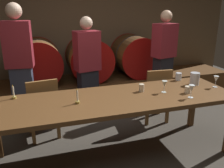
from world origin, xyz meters
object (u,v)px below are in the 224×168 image
object	(u,v)px
cup_center_right	(188,90)
wine_glass_center	(192,89)
wine_barrel_right	(135,56)
guest_center	(88,68)
wine_glass_left	(164,84)
chair_left	(43,106)
guest_right	(163,61)
candle_right	(77,99)
wine_barrel_center	(89,59)
cup_center_left	(142,88)
wine_barrel_left	(39,62)
pitcher	(195,79)
dining_table	(115,103)
guest_left	(20,67)
chair_right	(156,93)
cup_far_right	(178,76)
wine_glass_right	(216,79)
candle_left	(14,95)

from	to	relation	value
cup_center_right	wine_glass_center	bearing A→B (deg)	-111.12
wine_barrel_right	guest_center	world-z (taller)	guest_center
wine_glass_left	chair_left	bearing A→B (deg)	154.67
guest_right	candle_right	world-z (taller)	guest_right
wine_barrel_center	candle_right	distance (m)	2.12
candle_right	cup_center_right	size ratio (longest dim) A/B	2.09
wine_barrel_right	cup_center_left	xyz separation A→B (m)	(-0.69, -1.90, 0.01)
wine_barrel_left	candle_right	world-z (taller)	wine_barrel_left
wine_barrel_center	pitcher	size ratio (longest dim) A/B	4.88
cup_center_left	cup_center_right	bearing A→B (deg)	-23.09
wine_barrel_center	wine_barrel_right	world-z (taller)	same
dining_table	guest_left	bearing A→B (deg)	133.57
dining_table	chair_right	distance (m)	1.15
wine_barrel_left	wine_glass_center	distance (m)	2.81
chair_right	wine_glass_center	distance (m)	1.02
guest_left	candle_right	world-z (taller)	guest_left
dining_table	guest_center	xyz separation A→B (m)	(-0.08, 1.18, 0.13)
wine_glass_center	cup_center_right	world-z (taller)	wine_glass_center
guest_right	wine_glass_center	world-z (taller)	guest_right
cup_far_right	dining_table	bearing A→B (deg)	-160.57
chair_right	cup_far_right	distance (m)	0.48
guest_right	pitcher	size ratio (longest dim) A/B	10.29
dining_table	chair_left	xyz separation A→B (m)	(-0.82, 0.68, -0.22)
wine_barrel_right	guest_right	distance (m)	0.89
dining_table	wine_barrel_center	bearing A→B (deg)	86.55
wine_barrel_center	chair_right	size ratio (longest dim) A/B	0.93
wine_glass_center	cup_far_right	xyz separation A→B (m)	(0.24, 0.65, -0.06)
wine_barrel_right	wine_glass_right	bearing A→B (deg)	-81.67
wine_barrel_left	wine_glass_right	distance (m)	2.99
wine_glass_left	cup_center_left	distance (m)	0.28
chair_left	guest_center	distance (m)	0.96
cup_far_right	guest_left	bearing A→B (deg)	160.93
wine_barrel_center	wine_glass_right	bearing A→B (deg)	-58.44
guest_center	wine_glass_center	xyz separation A→B (m)	(0.92, -1.44, 0.04)
dining_table	wine_glass_left	size ratio (longest dim) A/B	19.63
guest_left	candle_right	bearing A→B (deg)	123.85
wine_glass_left	cup_center_left	xyz separation A→B (m)	(-0.25, 0.11, -0.06)
guest_center	guest_right	world-z (taller)	guest_right
cup_far_right	guest_center	bearing A→B (deg)	145.58
pitcher	cup_center_right	distance (m)	0.38
guest_center	wine_glass_left	xyz separation A→B (m)	(0.71, -1.18, 0.04)
pitcher	wine_barrel_left	bearing A→B (deg)	136.74
guest_right	candle_right	xyz separation A→B (m)	(-1.70, -1.18, -0.06)
cup_center_right	chair_right	bearing A→B (deg)	89.99
guest_right	candle_left	size ratio (longest dim) A/B	10.10
guest_left	wine_glass_right	size ratio (longest dim) A/B	12.10
wine_barrel_left	chair_right	xyz separation A→B (m)	(1.71, -1.33, -0.32)
wine_barrel_right	dining_table	bearing A→B (deg)	-118.20
chair_right	wine_barrel_right	bearing A→B (deg)	-93.30
wine_barrel_center	wine_glass_left	size ratio (longest dim) A/B	5.51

